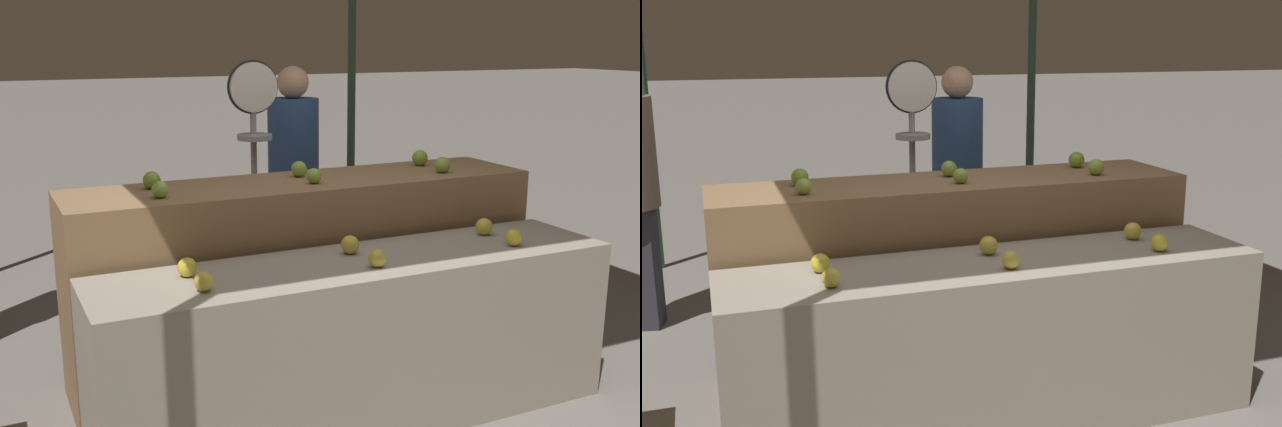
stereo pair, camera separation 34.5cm
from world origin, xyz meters
TOP-DOWN VIEW (x-y plane):
  - ground_plane at (0.00, 0.00)m, footprint 60.00×60.00m
  - display_counter_front at (0.00, 0.00)m, footprint 2.37×0.55m
  - display_counter_back at (0.00, 0.60)m, footprint 2.37×0.55m
  - apple_front_0 at (-0.74, -0.10)m, footprint 0.08×0.08m
  - apple_front_1 at (0.01, -0.12)m, footprint 0.08×0.08m
  - apple_front_2 at (0.75, -0.10)m, footprint 0.08×0.08m
  - apple_front_3 at (-0.75, 0.10)m, footprint 0.08×0.08m
  - apple_front_4 at (-0.00, 0.11)m, footprint 0.08×0.08m
  - apple_front_5 at (0.74, 0.12)m, footprint 0.08×0.08m
  - apple_back_0 at (-0.75, 0.49)m, footprint 0.08×0.08m
  - apple_back_1 at (0.01, 0.50)m, footprint 0.08×0.08m
  - apple_back_2 at (0.74, 0.48)m, footprint 0.08×0.08m
  - apple_back_3 at (-0.74, 0.71)m, footprint 0.08×0.08m
  - apple_back_4 at (0.01, 0.70)m, footprint 0.08×0.08m
  - apple_back_5 at (0.75, 0.72)m, footprint 0.09×0.09m
  - produce_scale at (-0.02, 1.25)m, footprint 0.30×0.20m
  - person_vendor_at_scale at (0.37, 1.61)m, footprint 0.36×0.36m

SIDE VIEW (x-z plane):
  - ground_plane at x=0.00m, z-range 0.00..0.00m
  - display_counter_front at x=0.00m, z-range 0.00..0.76m
  - display_counter_back at x=0.00m, z-range 0.00..1.01m
  - apple_front_0 at x=-0.74m, z-range 0.76..0.84m
  - apple_front_1 at x=0.01m, z-range 0.76..0.84m
  - apple_front_2 at x=0.75m, z-range 0.76..0.84m
  - apple_front_3 at x=-0.75m, z-range 0.76..0.84m
  - apple_front_5 at x=0.74m, z-range 0.76..0.85m
  - apple_front_4 at x=0.00m, z-range 0.76..0.85m
  - person_vendor_at_scale at x=0.37m, z-range 0.12..1.65m
  - apple_back_1 at x=0.01m, z-range 1.01..1.09m
  - apple_back_0 at x=-0.75m, z-range 1.01..1.09m
  - apple_back_4 at x=0.01m, z-range 1.01..1.10m
  - apple_back_3 at x=-0.74m, z-range 1.01..1.10m
  - apple_back_2 at x=0.74m, z-range 1.01..1.10m
  - apple_back_5 at x=0.75m, z-range 1.01..1.10m
  - produce_scale at x=-0.02m, z-range 0.37..1.95m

